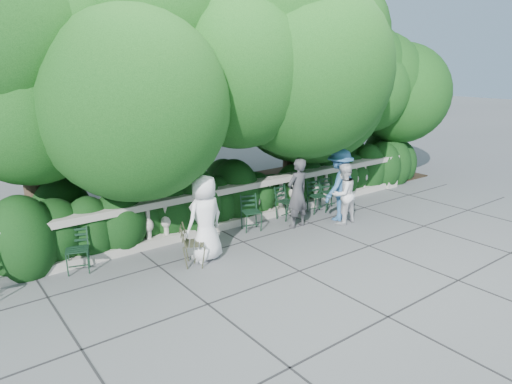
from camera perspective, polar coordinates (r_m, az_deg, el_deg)
ground at (r=9.66m, az=3.62°, el=-7.02°), size 90.00×90.00×0.00m
balustrade at (r=10.83m, az=-2.57°, el=-1.69°), size 12.00×0.44×1.00m
shrub_hedge at (r=11.93m, az=-5.83°, el=-2.52°), size 15.00×2.60×1.70m
tree_canopy at (r=11.86m, az=-3.95°, el=16.86°), size 15.04×6.52×6.78m
chair_b at (r=9.09m, az=-21.22°, el=-9.65°), size 0.57×0.60×0.84m
chair_c at (r=10.51m, az=-0.31°, el=-5.04°), size 0.56×0.58×0.84m
chair_d at (r=11.85m, az=7.98°, el=-2.73°), size 0.52×0.55×0.84m
chair_e at (r=11.34m, az=4.33°, el=-3.49°), size 0.52×0.55×0.84m
chair_f at (r=12.23m, az=9.57°, el=-2.21°), size 0.51×0.55×0.84m
chair_weathered at (r=8.96m, az=-6.68°, el=-8.99°), size 0.64×0.63×0.84m
person_businessman at (r=8.87m, az=-6.39°, el=-3.26°), size 0.92×0.69×1.71m
person_woman_grey at (r=10.65m, az=5.20°, el=-0.13°), size 0.63×0.45×1.65m
person_casual_man at (r=11.06m, az=10.81°, el=-0.22°), size 0.75×0.60×1.47m
person_older_blue at (r=11.29m, az=10.40°, el=0.88°), size 1.27×0.94×1.76m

